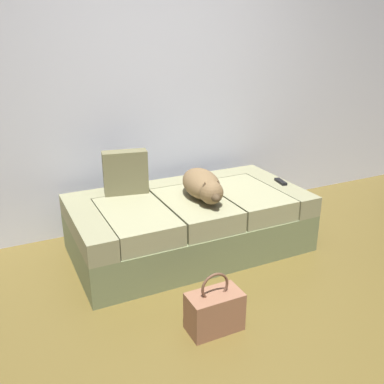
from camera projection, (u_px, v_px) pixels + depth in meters
ground_plane at (272, 331)px, 2.49m from camera, size 10.00×10.00×0.00m
back_wall at (152, 63)px, 3.54m from camera, size 6.40×0.10×2.80m
couch at (189, 223)px, 3.36m from camera, size 1.81×0.96×0.46m
dog_tan at (203, 185)px, 3.20m from camera, size 0.32×0.62×0.21m
tv_remote at (281, 182)px, 3.56m from camera, size 0.07×0.16×0.02m
throw_pillow at (125, 172)px, 3.29m from camera, size 0.36×0.18×0.34m
handbag at (214, 311)px, 2.47m from camera, size 0.32×0.18×0.38m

